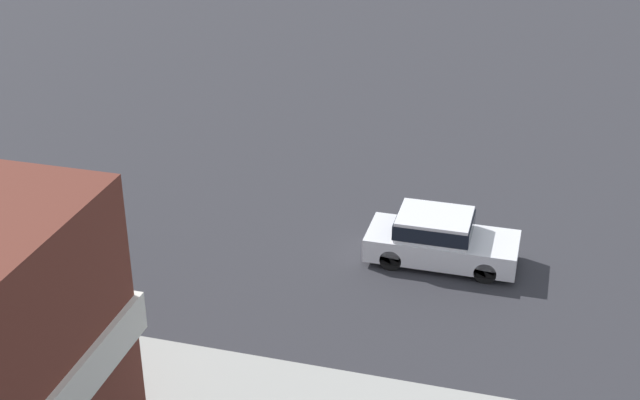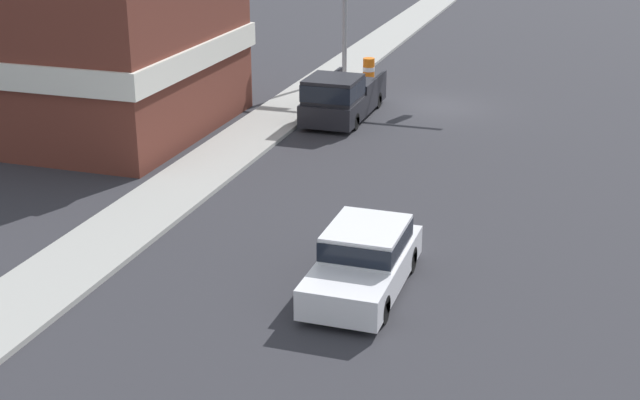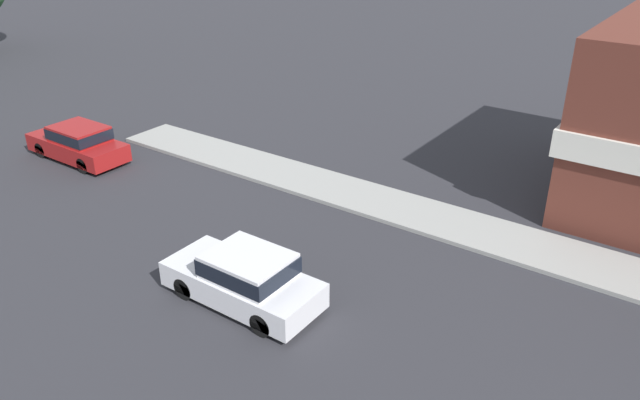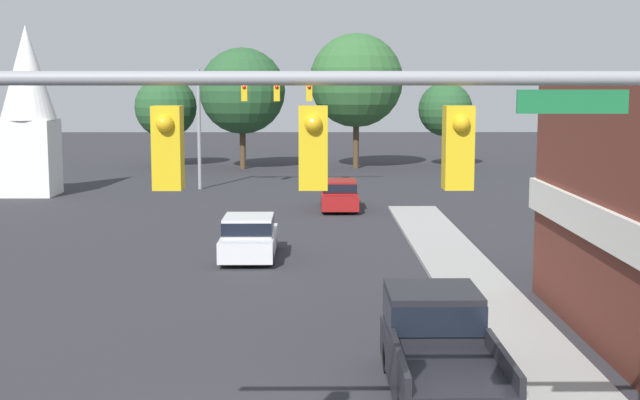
# 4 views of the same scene
# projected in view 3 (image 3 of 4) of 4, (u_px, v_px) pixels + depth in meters

# --- Properties ---
(car_lead) EXTENTS (1.91, 4.51, 1.57)m
(car_lead) POSITION_uv_depth(u_px,v_px,m) (245.00, 277.00, 16.95)
(car_lead) COLOR black
(car_lead) RESTS_ON ground
(car_oncoming) EXTENTS (1.81, 4.67, 1.51)m
(car_oncoming) POSITION_uv_depth(u_px,v_px,m) (78.00, 142.00, 26.10)
(car_oncoming) COLOR black
(car_oncoming) RESTS_ON ground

